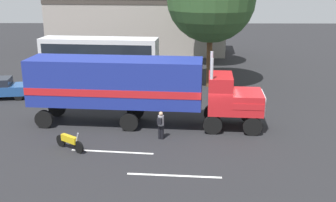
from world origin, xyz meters
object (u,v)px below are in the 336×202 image
Objects in this scene: semi_truck at (134,85)px; tree_center at (210,7)px; motorcycle at (70,141)px; parked_bus at (100,52)px; person_bystander at (161,124)px.

tree_center is (6.11, 18.22, 3.47)m from semi_truck.
tree_center is (9.18, 22.16, 5.51)m from motorcycle.
semi_truck is at bearing -72.11° from parked_bus.
semi_truck is at bearing 126.01° from person_bystander.
semi_truck is 1.28× the size of parked_bus.
person_bystander is at bearing -53.99° from semi_truck.
semi_truck is at bearing 51.98° from motorcycle.
parked_bus is 12.09m from tree_center.
motorcycle is at bearing -128.02° from semi_truck.
tree_center is at bearing 71.47° from semi_truck.
semi_truck is 19.53m from tree_center.
motorcycle is at bearing -112.51° from tree_center.
person_bystander is 21.66m from tree_center.
tree_center is at bearing 77.97° from person_bystander.
tree_center reaches higher than semi_truck.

